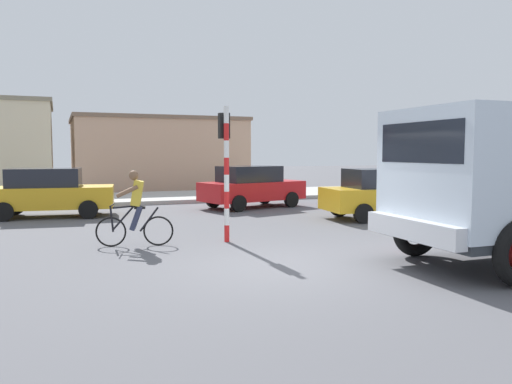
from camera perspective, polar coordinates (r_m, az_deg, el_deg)
The scene contains 8 objects.
ground_plane at distance 9.41m, azimuth 3.05°, elevation -8.52°, with size 120.00×120.00×0.00m, color #56565B.
sidewalk_far at distance 23.13m, azimuth -11.99°, elevation -0.62°, with size 80.00×5.00×0.16m, color #ADADA8.
cyclist at distance 11.62m, azimuth -13.61°, elevation -1.82°, with size 1.69×0.59×1.72m.
traffic_light_pole at distance 11.88m, azimuth -3.49°, elevation 4.25°, with size 0.24×0.43×3.20m.
car_red_near at distance 19.23m, azimuth -0.50°, elevation 0.64°, with size 4.30×2.68×1.60m.
car_white_mid at distance 17.79m, azimuth -22.50°, elevation -0.02°, with size 4.18×2.25×1.60m.
car_far_side at distance 16.57m, azimuth 14.46°, elevation -0.13°, with size 4.16×2.20×1.60m.
building_mid_block at distance 30.81m, azimuth -11.37°, elevation 4.33°, with size 9.54×7.91×4.10m.
Camera 1 is at (-3.83, -8.33, 2.13)m, focal length 35.18 mm.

